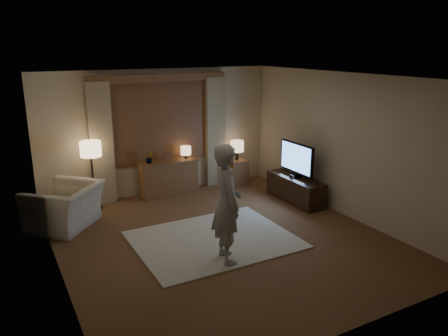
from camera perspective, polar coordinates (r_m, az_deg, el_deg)
room at (r=7.19m, az=-2.06°, el=1.91°), size 5.04×5.54×2.64m
rug at (r=7.18m, az=-1.34°, el=-9.33°), size 2.50×2.00×0.02m
sideboard at (r=9.24m, az=-7.20°, el=-1.37°), size 1.20×0.40×0.70m
picture_frame at (r=9.12m, az=-7.30°, el=1.33°), size 0.16×0.02×0.20m
plant at (r=8.97m, az=-9.69°, el=1.33°), size 0.17×0.13×0.30m
table_lamp_sideboard at (r=9.24m, az=-5.01°, el=2.22°), size 0.22×0.22×0.30m
floor_lamp at (r=8.51m, az=-17.00°, el=1.93°), size 0.39×0.39×1.33m
armchair at (r=8.01m, az=-20.07°, el=-4.78°), size 1.51×1.52×0.75m
side_table at (r=9.89m, az=1.68°, el=-0.51°), size 0.40×0.40×0.56m
table_lamp_side at (r=9.74m, az=1.71°, el=2.80°), size 0.30×0.30×0.44m
tv_stand at (r=8.93m, az=9.30°, el=-2.75°), size 0.45×1.40×0.50m
tv at (r=8.74m, az=9.48°, el=1.21°), size 0.24×0.97×0.70m
person at (r=6.20m, az=0.34°, el=-4.67°), size 0.52×0.70×1.74m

